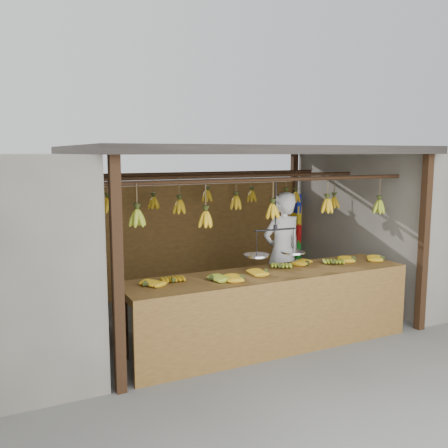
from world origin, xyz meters
TOP-DOWN VIEW (x-y plane):
  - ground at (0.00, 0.00)m, footprint 80.00×80.00m
  - stall at (0.00, 0.33)m, footprint 4.30×3.30m
  - neighbor_right at (3.60, 0.00)m, footprint 3.00×3.00m
  - counter at (-0.08, -1.23)m, footprint 3.61×0.81m
  - hanging_bananas at (0.01, -0.01)m, footprint 3.61×2.21m
  - balance_scale at (0.06, -1.00)m, footprint 0.80×0.32m
  - vendor at (0.77, -0.05)m, footprint 0.67×0.47m
  - bag_bundles at (1.94, 1.35)m, footprint 0.08×0.26m

SIDE VIEW (x-z plane):
  - ground at x=0.00m, z-range 0.00..0.00m
  - counter at x=-0.08m, z-range 0.23..1.19m
  - vendor at x=0.77m, z-range 0.00..1.76m
  - bag_bundles at x=1.94m, z-range 0.44..1.61m
  - balance_scale at x=0.06m, z-range 0.68..1.60m
  - neighbor_right at x=3.60m, z-range 0.00..2.30m
  - hanging_bananas at x=0.01m, z-range 1.42..1.81m
  - stall at x=0.00m, z-range 0.77..3.17m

